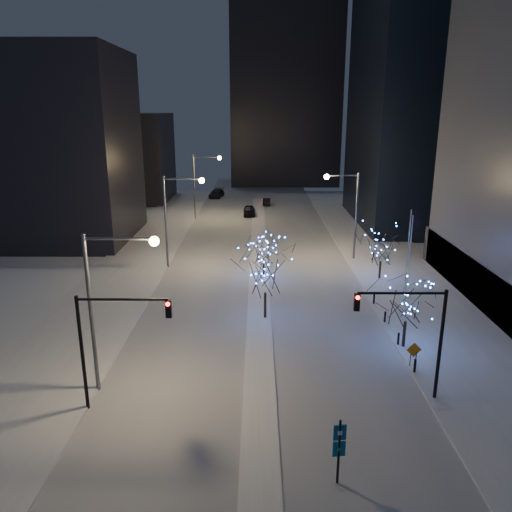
{
  "coord_description": "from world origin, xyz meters",
  "views": [
    {
      "loc": [
        -0.12,
        -25.31,
        16.75
      ],
      "look_at": [
        -0.26,
        14.46,
        5.0
      ],
      "focal_mm": 35.0,
      "sensor_mm": 36.0,
      "label": 1
    }
  ],
  "objects_px": {
    "holiday_tree_plaza_far": "(382,245)",
    "car_mid": "(267,202)",
    "holiday_tree_median_far": "(264,250)",
    "wayfinding_sign": "(339,445)",
    "holiday_tree_plaza_near": "(407,301)",
    "street_lamp_w_far": "(201,178)",
    "street_lamp_w_near": "(107,292)",
    "car_far": "(217,193)",
    "car_near": "(249,211)",
    "street_lamp_east": "(349,205)",
    "traffic_signal_east": "(415,327)",
    "traffic_signal_west": "(108,334)",
    "construction_sign": "(414,352)",
    "street_lamp_w_mid": "(175,209)",
    "holiday_tree_median_near": "(265,270)"
  },
  "relations": [
    {
      "from": "street_lamp_w_far",
      "to": "car_near",
      "type": "xyz_separation_m",
      "value": [
        7.44,
        2.87,
        -5.69
      ]
    },
    {
      "from": "street_lamp_w_near",
      "to": "wayfinding_sign",
      "type": "relative_size",
      "value": 2.97
    },
    {
      "from": "wayfinding_sign",
      "to": "street_lamp_east",
      "type": "bearing_deg",
      "value": 72.23
    },
    {
      "from": "traffic_signal_west",
      "to": "holiday_tree_plaza_far",
      "type": "distance_m",
      "value": 30.99
    },
    {
      "from": "street_lamp_w_mid",
      "to": "street_lamp_east",
      "type": "relative_size",
      "value": 1.0
    },
    {
      "from": "street_lamp_east",
      "to": "holiday_tree_median_near",
      "type": "bearing_deg",
      "value": -119.32
    },
    {
      "from": "street_lamp_w_far",
      "to": "car_near",
      "type": "height_order",
      "value": "street_lamp_w_far"
    },
    {
      "from": "street_lamp_w_mid",
      "to": "street_lamp_w_far",
      "type": "height_order",
      "value": "same"
    },
    {
      "from": "street_lamp_w_near",
      "to": "street_lamp_east",
      "type": "relative_size",
      "value": 1.0
    },
    {
      "from": "traffic_signal_east",
      "to": "car_near",
      "type": "xyz_separation_m",
      "value": [
        -10.44,
        53.87,
        -3.95
      ]
    },
    {
      "from": "street_lamp_w_far",
      "to": "street_lamp_east",
      "type": "height_order",
      "value": "same"
    },
    {
      "from": "car_near",
      "to": "holiday_tree_plaza_far",
      "type": "xyz_separation_m",
      "value": [
        13.84,
        -31.9,
        2.87
      ]
    },
    {
      "from": "car_near",
      "to": "car_far",
      "type": "relative_size",
      "value": 0.88
    },
    {
      "from": "street_lamp_east",
      "to": "car_near",
      "type": "relative_size",
      "value": 2.11
    },
    {
      "from": "holiday_tree_plaza_far",
      "to": "car_mid",
      "type": "bearing_deg",
      "value": 104.76
    },
    {
      "from": "traffic_signal_east",
      "to": "street_lamp_w_mid",
      "type": "bearing_deg",
      "value": 124.51
    },
    {
      "from": "car_near",
      "to": "holiday_tree_median_far",
      "type": "bearing_deg",
      "value": -88.09
    },
    {
      "from": "construction_sign",
      "to": "car_mid",
      "type": "bearing_deg",
      "value": 92.12
    },
    {
      "from": "street_lamp_w_near",
      "to": "car_far",
      "type": "relative_size",
      "value": 1.84
    },
    {
      "from": "traffic_signal_west",
      "to": "car_mid",
      "type": "relative_size",
      "value": 1.79
    },
    {
      "from": "holiday_tree_median_near",
      "to": "holiday_tree_plaza_far",
      "type": "height_order",
      "value": "holiday_tree_median_near"
    },
    {
      "from": "holiday_tree_median_near",
      "to": "construction_sign",
      "type": "distance_m",
      "value": 13.14
    },
    {
      "from": "car_far",
      "to": "street_lamp_w_near",
      "type": "bearing_deg",
      "value": -81.16
    },
    {
      "from": "street_lamp_w_near",
      "to": "car_far",
      "type": "height_order",
      "value": "street_lamp_w_near"
    },
    {
      "from": "street_lamp_east",
      "to": "holiday_tree_plaza_far",
      "type": "bearing_deg",
      "value": -72.25
    },
    {
      "from": "street_lamp_w_near",
      "to": "car_mid",
      "type": "relative_size",
      "value": 2.56
    },
    {
      "from": "holiday_tree_plaza_near",
      "to": "car_near",
      "type": "bearing_deg",
      "value": 104.28
    },
    {
      "from": "holiday_tree_median_near",
      "to": "construction_sign",
      "type": "relative_size",
      "value": 3.77
    },
    {
      "from": "street_lamp_w_near",
      "to": "construction_sign",
      "type": "distance_m",
      "value": 20.14
    },
    {
      "from": "traffic_signal_east",
      "to": "car_far",
      "type": "bearing_deg",
      "value": 103.55
    },
    {
      "from": "street_lamp_w_near",
      "to": "car_mid",
      "type": "xyz_separation_m",
      "value": [
        10.44,
        62.08,
        -5.86
      ]
    },
    {
      "from": "traffic_signal_west",
      "to": "wayfinding_sign",
      "type": "xyz_separation_m",
      "value": [
        12.04,
        -6.0,
        -2.69
      ]
    },
    {
      "from": "holiday_tree_plaza_near",
      "to": "street_lamp_w_far",
      "type": "bearing_deg",
      "value": 113.7
    },
    {
      "from": "street_lamp_w_far",
      "to": "car_far",
      "type": "relative_size",
      "value": 1.84
    },
    {
      "from": "holiday_tree_plaza_far",
      "to": "traffic_signal_east",
      "type": "bearing_deg",
      "value": -98.79
    },
    {
      "from": "wayfinding_sign",
      "to": "holiday_tree_median_far",
      "type": "bearing_deg",
      "value": 88.34
    },
    {
      "from": "street_lamp_w_mid",
      "to": "traffic_signal_east",
      "type": "relative_size",
      "value": 1.43
    },
    {
      "from": "traffic_signal_west",
      "to": "car_near",
      "type": "distance_m",
      "value": 55.45
    },
    {
      "from": "holiday_tree_median_far",
      "to": "wayfinding_sign",
      "type": "xyz_separation_m",
      "value": [
        3.1,
        -29.98,
        -0.72
      ]
    },
    {
      "from": "holiday_tree_median_far",
      "to": "traffic_signal_west",
      "type": "bearing_deg",
      "value": -110.44
    },
    {
      "from": "traffic_signal_east",
      "to": "holiday_tree_median_far",
      "type": "bearing_deg",
      "value": 110.16
    },
    {
      "from": "street_lamp_w_far",
      "to": "holiday_tree_median_far",
      "type": "height_order",
      "value": "street_lamp_w_far"
    },
    {
      "from": "street_lamp_w_mid",
      "to": "car_near",
      "type": "xyz_separation_m",
      "value": [
        7.44,
        27.87,
        -5.69
      ]
    },
    {
      "from": "street_lamp_east",
      "to": "traffic_signal_east",
      "type": "height_order",
      "value": "street_lamp_east"
    },
    {
      "from": "wayfinding_sign",
      "to": "holiday_tree_plaza_far",
      "type": "bearing_deg",
      "value": 65.65
    },
    {
      "from": "traffic_signal_east",
      "to": "construction_sign",
      "type": "xyz_separation_m",
      "value": [
        1.36,
        3.76,
        -3.56
      ]
    },
    {
      "from": "car_near",
      "to": "car_mid",
      "type": "relative_size",
      "value": 1.21
    },
    {
      "from": "street_lamp_w_mid",
      "to": "holiday_tree_plaza_far",
      "type": "bearing_deg",
      "value": -10.74
    },
    {
      "from": "holiday_tree_plaza_near",
      "to": "car_mid",
      "type": "bearing_deg",
      "value": 99.07
    },
    {
      "from": "street_lamp_east",
      "to": "traffic_signal_west",
      "type": "bearing_deg",
      "value": -121.69
    }
  ]
}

